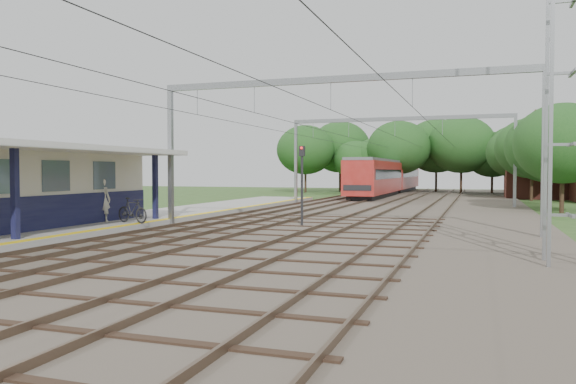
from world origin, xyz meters
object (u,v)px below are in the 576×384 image
at_px(person, 103,200).
at_px(bicycle, 132,210).
at_px(train, 390,176).
at_px(signal_post, 302,178).

distance_m(person, bicycle, 1.87).
bearing_deg(person, train, -108.22).
bearing_deg(bicycle, signal_post, -44.66).
distance_m(person, signal_post, 9.58).
height_order(bicycle, signal_post, signal_post).
bearing_deg(signal_post, person, -152.98).
relative_size(person, bicycle, 1.05).
xyz_separation_m(person, train, (6.90, 43.90, 0.78)).
xyz_separation_m(person, signal_post, (8.75, 3.77, 1.04)).
bearing_deg(signal_post, bicycle, -146.31).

